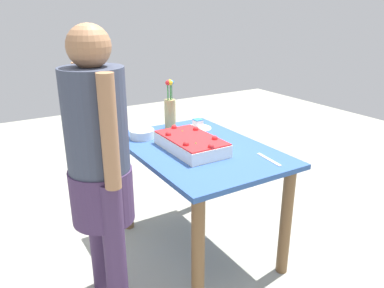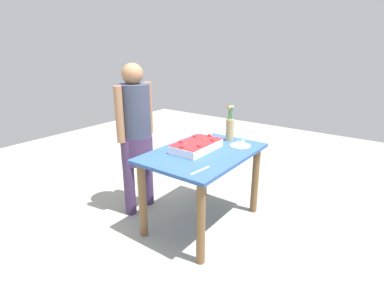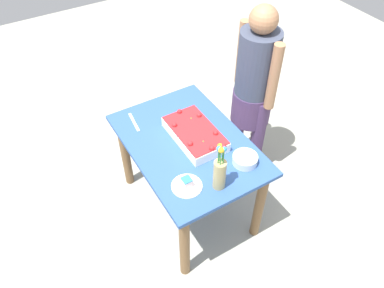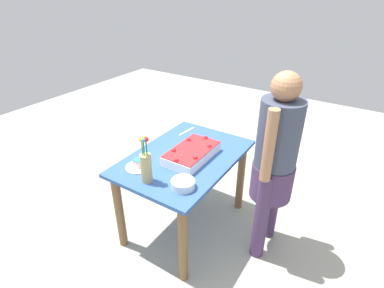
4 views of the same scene
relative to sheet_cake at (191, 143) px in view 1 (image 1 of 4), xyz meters
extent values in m
plane|color=#9E9E8F|center=(-0.01, 0.07, -0.77)|extent=(8.00, 8.00, 0.00)
cube|color=#2F5394|center=(-0.01, 0.07, -0.06)|extent=(1.11, 0.77, 0.03)
cylinder|color=brown|center=(-0.49, -0.24, -0.42)|extent=(0.07, 0.07, 0.70)
cylinder|color=brown|center=(0.47, -0.24, -0.42)|extent=(0.07, 0.07, 0.70)
cylinder|color=brown|center=(-0.49, 0.37, -0.42)|extent=(0.07, 0.07, 0.70)
cylinder|color=brown|center=(0.47, 0.37, -0.42)|extent=(0.07, 0.07, 0.70)
cube|color=white|center=(0.00, 0.00, -0.01)|extent=(0.47, 0.27, 0.07)
cube|color=red|center=(0.00, 0.00, 0.04)|extent=(0.46, 0.27, 0.01)
sphere|color=red|center=(0.21, 0.00, 0.04)|extent=(0.04, 0.04, 0.04)
sphere|color=red|center=(0.11, 0.10, 0.04)|extent=(0.04, 0.04, 0.04)
sphere|color=red|center=(-0.11, 0.10, 0.04)|extent=(0.04, 0.04, 0.04)
sphere|color=red|center=(-0.21, 0.00, 0.04)|extent=(0.04, 0.04, 0.04)
sphere|color=red|center=(-0.11, -0.10, 0.04)|extent=(0.04, 0.04, 0.04)
sphere|color=red|center=(0.11, -0.10, 0.04)|extent=(0.04, 0.04, 0.04)
cone|color=#2D8438|center=(0.11, -0.04, 0.04)|extent=(0.02, 0.02, 0.02)
cone|color=#2D8438|center=(-0.13, 0.01, 0.04)|extent=(0.02, 0.02, 0.02)
cylinder|color=white|center=(-0.34, 0.26, -0.04)|extent=(0.19, 0.19, 0.01)
cube|color=#FDDDD1|center=(-0.34, 0.26, -0.01)|extent=(0.06, 0.06, 0.06)
cube|color=teal|center=(-0.34, 0.26, 0.03)|extent=(0.06, 0.06, 0.01)
cube|color=silver|center=(0.37, 0.30, -0.04)|extent=(0.21, 0.04, 0.00)
cylinder|color=tan|center=(-0.44, 0.09, 0.07)|extent=(0.08, 0.08, 0.22)
cylinder|color=#2D8438|center=(-0.42, 0.09, 0.23)|extent=(0.01, 0.01, 0.12)
sphere|color=gold|center=(-0.42, 0.09, 0.29)|extent=(0.03, 0.03, 0.03)
cylinder|color=#2D8438|center=(-0.44, 0.11, 0.23)|extent=(0.01, 0.01, 0.12)
sphere|color=#2D7AC0|center=(-0.44, 0.11, 0.29)|extent=(0.03, 0.03, 0.03)
cylinder|color=#2D8438|center=(-0.45, 0.10, 0.23)|extent=(0.01, 0.01, 0.12)
sphere|color=yellow|center=(-0.45, 0.10, 0.29)|extent=(0.04, 0.04, 0.04)
cylinder|color=#2D8438|center=(-0.45, 0.08, 0.23)|extent=(0.01, 0.01, 0.12)
sphere|color=#2B82C0|center=(-0.45, 0.08, 0.29)|extent=(0.03, 0.03, 0.03)
cylinder|color=#2D8438|center=(-0.43, 0.08, 0.23)|extent=(0.01, 0.01, 0.12)
sphere|color=red|center=(-0.43, 0.08, 0.29)|extent=(0.04, 0.04, 0.04)
cylinder|color=silver|center=(-0.36, -0.16, -0.01)|extent=(0.17, 0.17, 0.06)
cylinder|color=#452F55|center=(0.28, -0.62, -0.38)|extent=(0.11, 0.11, 0.78)
cylinder|color=#452F55|center=(0.02, -0.62, -0.38)|extent=(0.11, 0.11, 0.78)
cylinder|color=#452F55|center=(0.15, -0.62, -0.11)|extent=(0.31, 0.31, 0.28)
cylinder|color=#3A4155|center=(0.15, -0.62, 0.27)|extent=(0.30, 0.30, 0.52)
sphere|color=#A1714E|center=(0.15, -0.62, 0.62)|extent=(0.20, 0.20, 0.20)
cylinder|color=#A1714E|center=(0.34, -0.62, 0.27)|extent=(0.08, 0.08, 0.52)
cylinder|color=#A1714E|center=(-0.04, -0.62, 0.27)|extent=(0.08, 0.08, 0.52)
camera|label=1|loc=(1.83, -1.11, 0.77)|focal=35.00mm
camera|label=2|loc=(2.10, 1.48, 0.85)|focal=28.00mm
camera|label=3|loc=(-1.60, 0.98, 1.79)|focal=35.00mm
camera|label=4|loc=(-1.72, -1.12, 1.21)|focal=28.00mm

